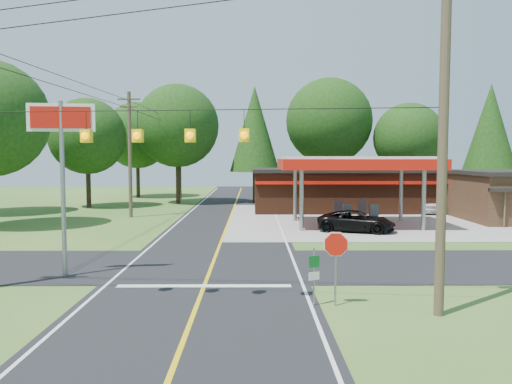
{
  "coord_description": "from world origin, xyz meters",
  "views": [
    {
      "loc": [
        1.83,
        -21.9,
        4.82
      ],
      "look_at": [
        2.0,
        7.0,
        2.8
      ],
      "focal_mm": 35.0,
      "sensor_mm": 36.0,
      "label": 1
    }
  ],
  "objects_px": {
    "gas_canopy": "(355,165)",
    "sedan_car": "(426,204)",
    "big_stop_sign": "(62,146)",
    "suv_car": "(356,221)",
    "octagonal_stop_sign": "(336,250)"
  },
  "relations": [
    {
      "from": "gas_canopy",
      "to": "sedan_car",
      "type": "relative_size",
      "value": 2.29
    },
    {
      "from": "suv_car",
      "to": "big_stop_sign",
      "type": "bearing_deg",
      "value": 147.97
    },
    {
      "from": "gas_canopy",
      "to": "sedan_car",
      "type": "xyz_separation_m",
      "value": [
        7.79,
        8.0,
        -3.48
      ]
    },
    {
      "from": "sedan_car",
      "to": "octagonal_stop_sign",
      "type": "bearing_deg",
      "value": -116.65
    },
    {
      "from": "big_stop_sign",
      "to": "suv_car",
      "type": "bearing_deg",
      "value": 40.09
    },
    {
      "from": "suv_car",
      "to": "big_stop_sign",
      "type": "relative_size",
      "value": 0.7
    },
    {
      "from": "suv_car",
      "to": "sedan_car",
      "type": "bearing_deg",
      "value": -19.11
    },
    {
      "from": "sedan_car",
      "to": "octagonal_stop_sign",
      "type": "distance_m",
      "value": 29.7
    },
    {
      "from": "suv_car",
      "to": "octagonal_stop_sign",
      "type": "height_order",
      "value": "octagonal_stop_sign"
    },
    {
      "from": "gas_canopy",
      "to": "octagonal_stop_sign",
      "type": "height_order",
      "value": "gas_canopy"
    },
    {
      "from": "gas_canopy",
      "to": "suv_car",
      "type": "distance_m",
      "value": 4.7
    },
    {
      "from": "sedan_car",
      "to": "octagonal_stop_sign",
      "type": "relative_size",
      "value": 1.9
    },
    {
      "from": "big_stop_sign",
      "to": "octagonal_stop_sign",
      "type": "height_order",
      "value": "big_stop_sign"
    },
    {
      "from": "gas_canopy",
      "to": "suv_car",
      "type": "xyz_separation_m",
      "value": [
        -0.5,
        -3.0,
        -3.59
      ]
    },
    {
      "from": "suv_car",
      "to": "big_stop_sign",
      "type": "xyz_separation_m",
      "value": [
        -14.27,
        -12.01,
        4.57
      ]
    }
  ]
}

